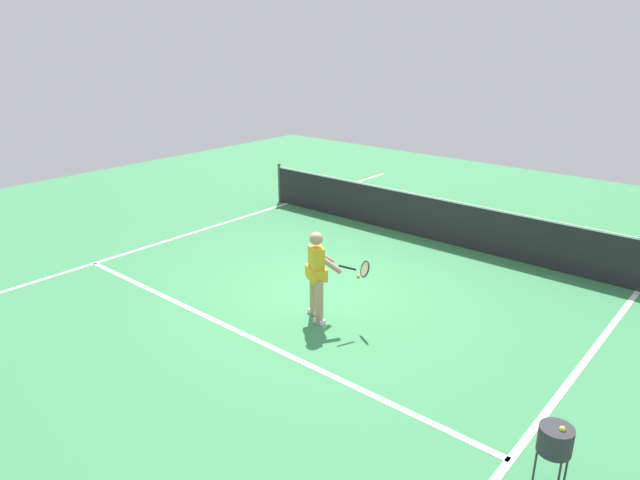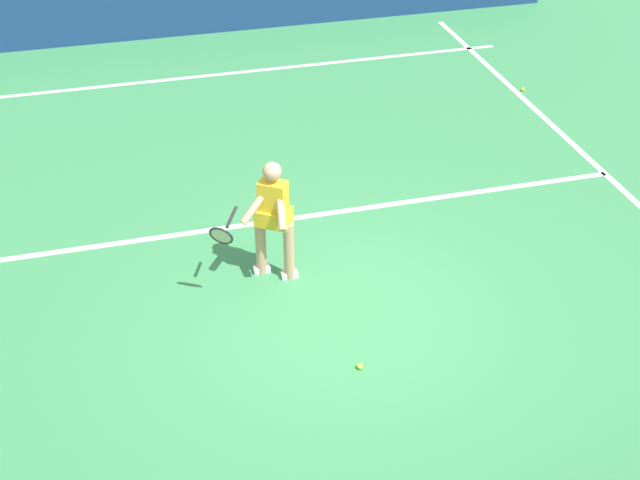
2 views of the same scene
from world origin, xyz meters
TOP-DOWN VIEW (x-y plane):
  - ground_plane at (0.00, 0.00)m, footprint 25.00×25.00m
  - service_line_marking at (0.00, -2.11)m, footprint 9.06×0.10m
  - sideline_left_marking at (-4.53, 0.00)m, footprint 0.10×17.23m
  - sideline_right_marking at (4.53, 0.00)m, footprint 0.10×17.23m
  - court_net at (0.00, 3.79)m, footprint 9.74×0.08m
  - tennis_player at (0.66, -0.92)m, footprint 1.08×0.77m
  - tennis_ball_near at (0.13, 0.91)m, footprint 0.07×0.07m
  - ball_hopper at (4.98, -2.16)m, footprint 0.36×0.36m

SIDE VIEW (x-z plane):
  - ground_plane at x=0.00m, z-range 0.00..0.00m
  - service_line_marking at x=0.00m, z-range 0.00..0.01m
  - sideline_left_marking at x=-4.53m, z-range 0.00..0.01m
  - sideline_right_marking at x=4.53m, z-range 0.00..0.01m
  - tennis_ball_near at x=0.13m, z-range 0.00..0.07m
  - court_net at x=0.00m, z-range -0.03..1.08m
  - ball_hopper at x=4.98m, z-range 0.17..0.92m
  - tennis_player at x=0.66m, z-range 0.07..1.62m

